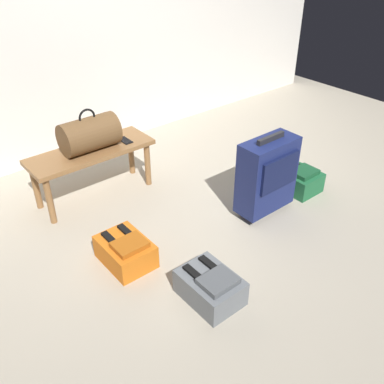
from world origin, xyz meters
The scene contains 8 objects.
ground_plane centered at (0.00, 0.00, 0.00)m, with size 6.60×6.60×0.00m, color #B2A893.
bench centered at (-0.57, 0.74, 0.36)m, with size 1.00×0.36×0.43m.
duffel_bag_brown centered at (-0.56, 0.74, 0.56)m, with size 0.44×0.26×0.34m.
cell_phone centered at (-0.28, 0.70, 0.43)m, with size 0.07×0.14×0.01m.
suitcase_upright_navy centered at (0.34, -0.32, 0.34)m, with size 0.46×0.24×0.66m.
backpack_green centered at (0.81, -0.26, 0.09)m, with size 0.28×0.38×0.21m.
backpack_orange centered at (-0.82, -0.13, 0.09)m, with size 0.28×0.38×0.21m.
backpack_grey centered at (-0.60, -0.73, 0.09)m, with size 0.28×0.38×0.21m.
Camera 1 is at (-1.86, -2.09, 1.97)m, focal length 39.84 mm.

